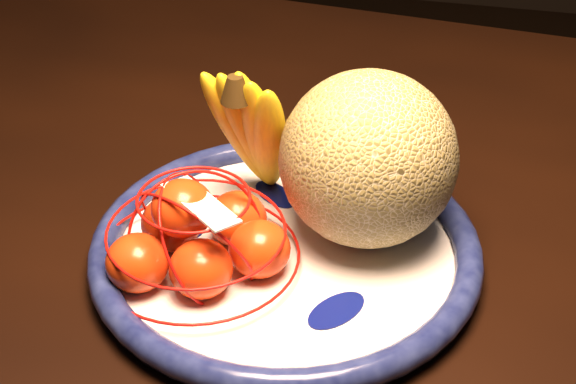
% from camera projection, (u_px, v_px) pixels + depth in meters
% --- Properties ---
extents(dining_table, '(1.52, 1.01, 0.72)m').
position_uv_depth(dining_table, '(89.00, 200.00, 0.99)').
color(dining_table, black).
rests_on(dining_table, ground).
extents(fruit_bowl, '(0.34, 0.34, 0.03)m').
position_uv_depth(fruit_bowl, '(285.00, 250.00, 0.78)').
color(fruit_bowl, white).
rests_on(fruit_bowl, dining_table).
extents(cantaloupe, '(0.16, 0.16, 0.16)m').
position_uv_depth(cantaloupe, '(368.00, 159.00, 0.76)').
color(cantaloupe, olive).
rests_on(cantaloupe, fruit_bowl).
extents(banana_bunch, '(0.10, 0.10, 0.16)m').
position_uv_depth(banana_bunch, '(255.00, 127.00, 0.80)').
color(banana_bunch, yellow).
rests_on(banana_bunch, fruit_bowl).
extents(mandarin_bag, '(0.21, 0.21, 0.11)m').
position_uv_depth(mandarin_bag, '(198.00, 238.00, 0.74)').
color(mandarin_bag, '#F43D18').
rests_on(mandarin_bag, fruit_bowl).
extents(price_tag, '(0.07, 0.06, 0.01)m').
position_uv_depth(price_tag, '(201.00, 203.00, 0.71)').
color(price_tag, white).
rests_on(price_tag, mandarin_bag).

